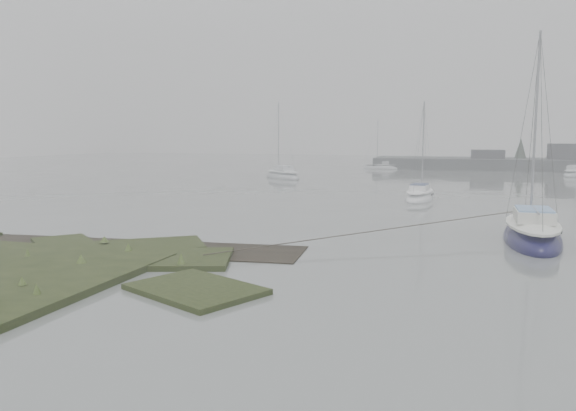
# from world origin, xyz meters

# --- Properties ---
(ground) EXTENTS (160.00, 160.00, 0.00)m
(ground) POSITION_xyz_m (0.00, 30.00, 0.00)
(ground) COLOR slate
(ground) RESTS_ON ground
(sailboat_main) EXTENTS (2.16, 6.47, 9.12)m
(sailboat_main) POSITION_xyz_m (10.11, 10.15, 0.28)
(sailboat_main) COLOR #141239
(sailboat_main) RESTS_ON ground
(sailboat_white) EXTENTS (2.12, 5.14, 7.07)m
(sailboat_white) POSITION_xyz_m (4.60, 24.04, 0.22)
(sailboat_white) COLOR white
(sailboat_white) RESTS_ON ground
(sailboat_far_a) EXTENTS (5.56, 5.31, 8.17)m
(sailboat_far_a) POSITION_xyz_m (-10.12, 39.48, 0.25)
(sailboat_far_a) COLOR #A9AEB3
(sailboat_far_a) RESTS_ON ground
(sailboat_far_b) EXTENTS (3.80, 5.50, 7.43)m
(sailboat_far_b) POSITION_xyz_m (18.55, 51.98, 0.23)
(sailboat_far_b) COLOR silver
(sailboat_far_b) RESTS_ON ground
(sailboat_far_c) EXTENTS (4.86, 1.89, 6.72)m
(sailboat_far_c) POSITION_xyz_m (-2.87, 58.52, 0.21)
(sailboat_far_c) COLOR silver
(sailboat_far_c) RESTS_ON ground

